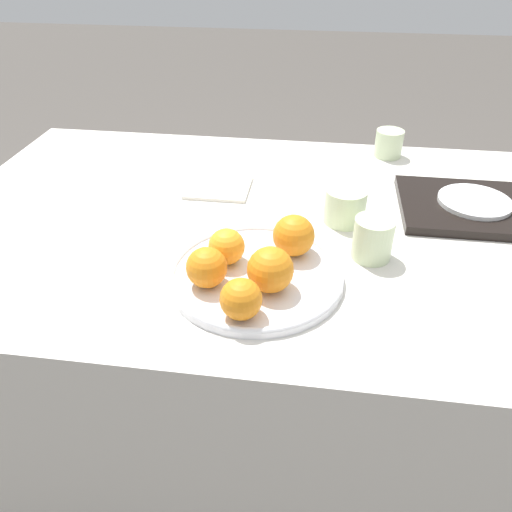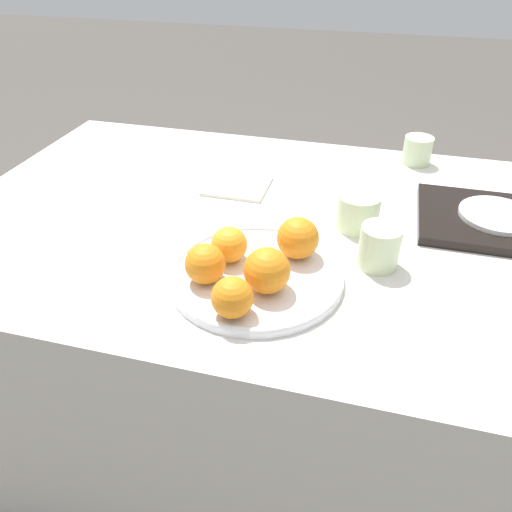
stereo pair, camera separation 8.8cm
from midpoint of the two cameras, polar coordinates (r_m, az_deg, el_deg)
ground_plane at (r=1.56m, az=4.26°, el=-18.68°), size 12.00×12.00×0.00m
table at (r=1.30m, az=4.92°, el=-9.42°), size 1.49×0.91×0.70m
fruit_platter at (r=0.90m, az=2.79°, el=-2.19°), size 0.32×0.32×0.02m
orange_0 at (r=0.92m, az=-0.34°, el=1.21°), size 0.07×0.07×0.07m
orange_1 at (r=0.86m, az=-2.94°, el=-1.01°), size 0.07×0.07×0.07m
orange_2 at (r=0.84m, az=4.27°, el=-1.78°), size 0.08×0.08×0.08m
orange_3 at (r=0.79m, az=0.45°, el=-4.89°), size 0.07×0.07×0.07m
orange_4 at (r=0.93m, az=7.51°, el=1.95°), size 0.08×0.08×0.08m
serving_tray at (r=1.20m, az=27.66°, el=3.48°), size 0.32×0.25×0.02m
side_plate at (r=1.19m, az=27.85°, el=4.09°), size 0.16×0.16×0.01m
cup_0 at (r=1.07m, az=13.93°, el=4.88°), size 0.09×0.09×0.08m
cup_1 at (r=0.96m, az=16.50°, el=0.94°), size 0.08×0.08×0.08m
cup_2 at (r=1.41m, az=19.72°, el=11.26°), size 0.07×0.07×0.07m
napkin at (r=1.22m, az=-0.10°, el=7.98°), size 0.15×0.13×0.01m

